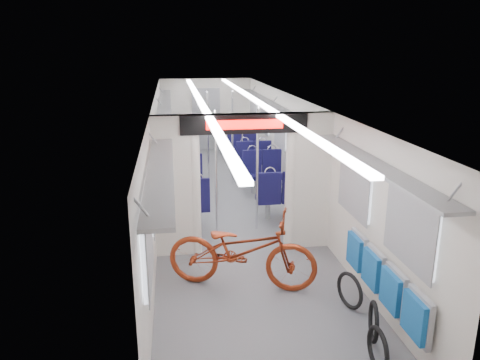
{
  "coord_description": "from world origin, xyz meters",
  "views": [
    {
      "loc": [
        -1.12,
        -9.21,
        3.34
      ],
      "look_at": [
        0.01,
        -1.53,
        1.08
      ],
      "focal_mm": 35.0,
      "sensor_mm": 36.0,
      "label": 1
    }
  ],
  "objects_px": {
    "bike_hoop_b": "(373,323)",
    "seat_bay_far_left": "(180,151)",
    "seat_bay_near_right": "(271,180)",
    "bicycle": "(242,250)",
    "flip_bench": "(383,280)",
    "seat_bay_near_left": "(183,187)",
    "stanchion_near_left": "(216,177)",
    "stanchion_far_right": "(232,139)",
    "seat_bay_far_right": "(248,150)",
    "stanchion_near_right": "(257,170)",
    "stanchion_far_left": "(208,140)",
    "bike_hoop_a": "(378,351)",
    "bike_hoop_c": "(349,292)"
  },
  "relations": [
    {
      "from": "seat_bay_far_right",
      "to": "stanchion_near_right",
      "type": "height_order",
      "value": "stanchion_near_right"
    },
    {
      "from": "flip_bench",
      "to": "seat_bay_near_right",
      "type": "height_order",
      "value": "seat_bay_near_right"
    },
    {
      "from": "bike_hoop_a",
      "to": "bike_hoop_c",
      "type": "relative_size",
      "value": 0.99
    },
    {
      "from": "bike_hoop_b",
      "to": "stanchion_near_left",
      "type": "height_order",
      "value": "stanchion_near_left"
    },
    {
      "from": "bike_hoop_a",
      "to": "seat_bay_near_left",
      "type": "height_order",
      "value": "seat_bay_near_left"
    },
    {
      "from": "bike_hoop_c",
      "to": "seat_bay_near_left",
      "type": "distance_m",
      "value": 4.49
    },
    {
      "from": "seat_bay_near_left",
      "to": "stanchion_near_left",
      "type": "xyz_separation_m",
      "value": [
        0.54,
        -1.5,
        0.6
      ]
    },
    {
      "from": "bike_hoop_a",
      "to": "stanchion_near_left",
      "type": "distance_m",
      "value": 4.05
    },
    {
      "from": "bike_hoop_a",
      "to": "seat_bay_far_left",
      "type": "bearing_deg",
      "value": 102.29
    },
    {
      "from": "seat_bay_near_left",
      "to": "stanchion_near_left",
      "type": "distance_m",
      "value": 1.7
    },
    {
      "from": "bicycle",
      "to": "stanchion_far_right",
      "type": "bearing_deg",
      "value": 12.49
    },
    {
      "from": "bike_hoop_c",
      "to": "stanchion_near_left",
      "type": "xyz_separation_m",
      "value": [
        -1.49,
        2.5,
        0.93
      ]
    },
    {
      "from": "bicycle",
      "to": "bike_hoop_c",
      "type": "bearing_deg",
      "value": -102.11
    },
    {
      "from": "flip_bench",
      "to": "stanchion_far_left",
      "type": "xyz_separation_m",
      "value": [
        -1.62,
        6.15,
        0.57
      ]
    },
    {
      "from": "bike_hoop_a",
      "to": "bike_hoop_b",
      "type": "distance_m",
      "value": 0.52
    },
    {
      "from": "stanchion_far_right",
      "to": "flip_bench",
      "type": "bearing_deg",
      "value": -80.54
    },
    {
      "from": "bicycle",
      "to": "seat_bay_far_left",
      "type": "xyz_separation_m",
      "value": [
        -0.72,
        6.62,
        -0.01
      ]
    },
    {
      "from": "bicycle",
      "to": "seat_bay_near_left",
      "type": "relative_size",
      "value": 1.01
    },
    {
      "from": "flip_bench",
      "to": "stanchion_near_left",
      "type": "distance_m",
      "value": 3.41
    },
    {
      "from": "bike_hoop_c",
      "to": "seat_bay_far_left",
      "type": "xyz_separation_m",
      "value": [
        -2.03,
        7.39,
        0.32
      ]
    },
    {
      "from": "bicycle",
      "to": "seat_bay_near_right",
      "type": "distance_m",
      "value": 3.64
    },
    {
      "from": "seat_bay_far_left",
      "to": "stanchion_near_left",
      "type": "xyz_separation_m",
      "value": [
        0.54,
        -4.89,
        0.6
      ]
    },
    {
      "from": "seat_bay_far_left",
      "to": "seat_bay_far_right",
      "type": "xyz_separation_m",
      "value": [
        1.87,
        -0.08,
        -0.01
      ]
    },
    {
      "from": "seat_bay_far_right",
      "to": "stanchion_near_left",
      "type": "bearing_deg",
      "value": -105.5
    },
    {
      "from": "bicycle",
      "to": "flip_bench",
      "type": "distance_m",
      "value": 1.94
    },
    {
      "from": "flip_bench",
      "to": "seat_bay_near_right",
      "type": "xyz_separation_m",
      "value": [
        -0.42,
        4.6,
        -0.04
      ]
    },
    {
      "from": "seat_bay_near_left",
      "to": "flip_bench",
      "type": "bearing_deg",
      "value": -62.32
    },
    {
      "from": "seat_bay_far_left",
      "to": "bike_hoop_c",
      "type": "bearing_deg",
      "value": -74.66
    },
    {
      "from": "seat_bay_far_right",
      "to": "bicycle",
      "type": "bearing_deg",
      "value": -99.97
    },
    {
      "from": "flip_bench",
      "to": "seat_bay_near_left",
      "type": "xyz_separation_m",
      "value": [
        -2.29,
        4.36,
        -0.03
      ]
    },
    {
      "from": "seat_bay_near_right",
      "to": "bike_hoop_a",
      "type": "bearing_deg",
      "value": -89.96
    },
    {
      "from": "seat_bay_far_right",
      "to": "stanchion_near_right",
      "type": "distance_m",
      "value": 4.51
    },
    {
      "from": "flip_bench",
      "to": "bike_hoop_a",
      "type": "relative_size",
      "value": 4.3
    },
    {
      "from": "bike_hoop_c",
      "to": "stanchion_near_left",
      "type": "relative_size",
      "value": 0.22
    },
    {
      "from": "bike_hoop_a",
      "to": "seat_bay_near_right",
      "type": "bearing_deg",
      "value": 90.04
    },
    {
      "from": "bicycle",
      "to": "stanchion_near_left",
      "type": "relative_size",
      "value": 0.92
    },
    {
      "from": "bike_hoop_c",
      "to": "bike_hoop_a",
      "type": "bearing_deg",
      "value": -97.29
    },
    {
      "from": "seat_bay_near_right",
      "to": "seat_bay_near_left",
      "type": "bearing_deg",
      "value": -172.9
    },
    {
      "from": "seat_bay_near_right",
      "to": "stanchion_far_left",
      "type": "xyz_separation_m",
      "value": [
        -1.21,
        1.55,
        0.61
      ]
    },
    {
      "from": "seat_bay_near_right",
      "to": "bicycle",
      "type": "bearing_deg",
      "value": -108.39
    },
    {
      "from": "bike_hoop_c",
      "to": "seat_bay_near_left",
      "type": "height_order",
      "value": "seat_bay_near_left"
    },
    {
      "from": "bicycle",
      "to": "flip_bench",
      "type": "xyz_separation_m",
      "value": [
        1.57,
        -1.14,
        0.02
      ]
    },
    {
      "from": "seat_bay_near_left",
      "to": "stanchion_far_right",
      "type": "bearing_deg",
      "value": 55.79
    },
    {
      "from": "bike_hoop_a",
      "to": "stanchion_far_right",
      "type": "bearing_deg",
      "value": 95.02
    },
    {
      "from": "stanchion_near_right",
      "to": "bike_hoop_a",
      "type": "bearing_deg",
      "value": -82.25
    },
    {
      "from": "flip_bench",
      "to": "stanchion_far_right",
      "type": "bearing_deg",
      "value": 99.46
    },
    {
      "from": "seat_bay_near_left",
      "to": "stanchion_near_left",
      "type": "relative_size",
      "value": 0.91
    },
    {
      "from": "bike_hoop_b",
      "to": "seat_bay_far_left",
      "type": "bearing_deg",
      "value": 104.12
    },
    {
      "from": "seat_bay_near_left",
      "to": "bicycle",
      "type": "bearing_deg",
      "value": -77.39
    },
    {
      "from": "seat_bay_near_right",
      "to": "stanchion_near_left",
      "type": "relative_size",
      "value": 0.91
    }
  ]
}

